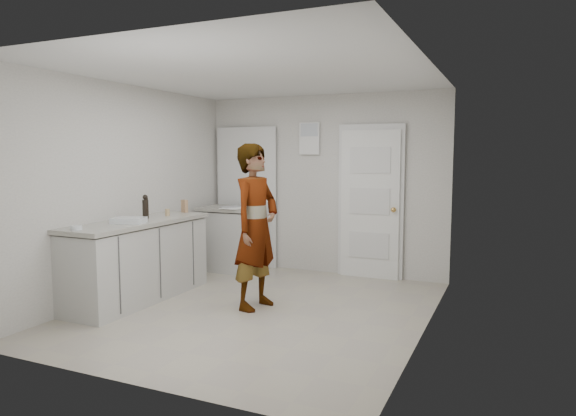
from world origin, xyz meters
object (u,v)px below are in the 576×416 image
at_px(cake_mix_box, 185,206).
at_px(oil_cruet_a, 145,207).
at_px(oil_cruet_b, 146,208).
at_px(baking_dish, 129,220).
at_px(spice_jar, 167,212).
at_px(egg_bowl, 76,228).
at_px(person, 256,226).

bearing_deg(cake_mix_box, oil_cruet_a, -68.08).
bearing_deg(cake_mix_box, oil_cruet_b, -67.74).
relative_size(oil_cruet_b, baking_dish, 0.64).
bearing_deg(spice_jar, oil_cruet_a, -100.74).
relative_size(baking_dish, egg_bowl, 3.50).
bearing_deg(oil_cruet_b, egg_bowl, -91.42).
xyz_separation_m(spice_jar, oil_cruet_b, (-0.06, -0.32, 0.08)).
bearing_deg(baking_dish, oil_cruet_a, 102.64).
height_order(spice_jar, oil_cruet_a, oil_cruet_a).
height_order(cake_mix_box, spice_jar, cake_mix_box).
distance_m(person, oil_cruet_a, 1.41).
bearing_deg(baking_dish, oil_cruet_b, 101.79).
distance_m(cake_mix_box, spice_jar, 0.42).
bearing_deg(baking_dish, person, 21.22).
distance_m(cake_mix_box, oil_cruet_a, 0.74).
bearing_deg(person, egg_bowl, 137.77).
height_order(oil_cruet_b, baking_dish, oil_cruet_b).
relative_size(cake_mix_box, oil_cruet_a, 0.57).
distance_m(spice_jar, egg_bowl, 1.36).
distance_m(cake_mix_box, baking_dish, 1.13).
bearing_deg(spice_jar, oil_cruet_b, -100.19).
relative_size(oil_cruet_b, egg_bowl, 2.25).
bearing_deg(egg_bowl, oil_cruet_a, 88.83).
xyz_separation_m(cake_mix_box, egg_bowl, (-0.04, -1.76, -0.06)).
distance_m(person, cake_mix_box, 1.51).
bearing_deg(cake_mix_box, person, -0.73).
distance_m(baking_dish, egg_bowl, 0.64).
distance_m(oil_cruet_a, egg_bowl, 1.03).
height_order(person, oil_cruet_b, person).
xyz_separation_m(oil_cruet_a, egg_bowl, (-0.02, -1.02, -0.11)).
distance_m(spice_jar, oil_cruet_a, 0.35).
xyz_separation_m(cake_mix_box, oil_cruet_b, (-0.02, -0.73, 0.04)).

